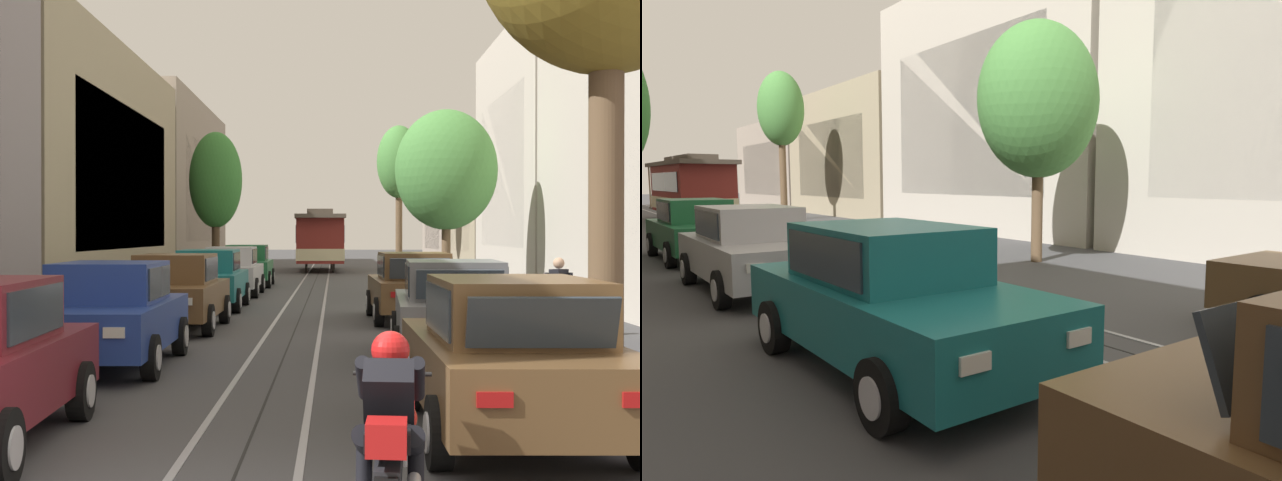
% 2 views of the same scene
% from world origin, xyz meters
% --- Properties ---
extents(ground_plane, '(165.47, 165.47, 0.00)m').
position_xyz_m(ground_plane, '(0.00, 26.47, 0.00)').
color(ground_plane, '#424244').
extents(trolley_track_rails, '(1.14, 74.19, 0.01)m').
position_xyz_m(trolley_track_rails, '(0.00, 31.09, 0.00)').
color(trolley_track_rails, gray).
rests_on(trolley_track_rails, ground).
extents(building_facade_left, '(5.78, 65.89, 10.74)m').
position_xyz_m(building_facade_left, '(-9.84, 30.82, 5.05)').
color(building_facade_left, gray).
rests_on(building_facade_left, ground).
extents(building_facade_right, '(4.95, 65.89, 10.91)m').
position_xyz_m(building_facade_right, '(9.80, 27.41, 4.74)').
color(building_facade_right, gray).
rests_on(building_facade_right, ground).
extents(parked_car_blue_second_left, '(2.05, 4.38, 1.58)m').
position_xyz_m(parked_car_blue_second_left, '(-2.59, 7.86, 0.80)').
color(parked_car_blue_second_left, '#233D93').
rests_on(parked_car_blue_second_left, ground).
extents(parked_car_brown_mid_left, '(2.01, 4.36, 1.58)m').
position_xyz_m(parked_car_brown_mid_left, '(-2.52, 13.31, 0.80)').
color(parked_car_brown_mid_left, brown).
rests_on(parked_car_brown_mid_left, ground).
extents(parked_car_teal_fourth_left, '(2.04, 4.38, 1.58)m').
position_xyz_m(parked_car_teal_fourth_left, '(-2.55, 18.63, 0.80)').
color(parked_car_teal_fourth_left, '#196B70').
rests_on(parked_car_teal_fourth_left, ground).
extents(parked_car_silver_fifth_left, '(2.02, 4.37, 1.58)m').
position_xyz_m(parked_car_silver_fifth_left, '(-2.54, 24.09, 0.80)').
color(parked_car_silver_fifth_left, '#B7B7BC').
rests_on(parked_car_silver_fifth_left, ground).
extents(parked_car_green_sixth_left, '(2.05, 4.38, 1.58)m').
position_xyz_m(parked_car_green_sixth_left, '(-2.53, 29.29, 0.80)').
color(parked_car_green_sixth_left, '#1E6038').
rests_on(parked_car_green_sixth_left, ground).
extents(parked_car_brown_near_right, '(2.04, 4.38, 1.58)m').
position_xyz_m(parked_car_brown_near_right, '(2.59, 3.06, 0.80)').
color(parked_car_brown_near_right, brown).
rests_on(parked_car_brown_near_right, ground).
extents(parked_car_grey_second_right, '(2.14, 4.42, 1.58)m').
position_xyz_m(parked_car_grey_second_right, '(2.76, 9.02, 0.80)').
color(parked_car_grey_second_right, slate).
rests_on(parked_car_grey_second_right, ground).
extents(parked_car_brown_mid_right, '(2.08, 4.40, 1.58)m').
position_xyz_m(parked_car_brown_mid_right, '(2.63, 15.26, 0.80)').
color(parked_car_brown_mid_right, brown).
rests_on(parked_car_brown_mid_right, ground).
extents(street_tree_kerb_left_second, '(2.22, 1.78, 6.25)m').
position_xyz_m(street_tree_kerb_left_second, '(-4.13, 32.47, 4.19)').
color(street_tree_kerb_left_second, '#4C3826').
rests_on(street_tree_kerb_left_second, ground).
extents(street_tree_kerb_right_second, '(3.27, 2.73, 5.98)m').
position_xyz_m(street_tree_kerb_right_second, '(4.39, 23.58, 4.04)').
color(street_tree_kerb_right_second, brown).
rests_on(street_tree_kerb_right_second, ground).
extents(street_tree_kerb_right_mid, '(2.32, 2.49, 7.66)m').
position_xyz_m(street_tree_kerb_right_mid, '(4.18, 42.42, 5.67)').
color(street_tree_kerb_right_mid, brown).
rests_on(street_tree_kerb_right_mid, ground).
extents(cable_car_trolley, '(2.82, 9.17, 3.28)m').
position_xyz_m(cable_car_trolley, '(-0.00, 43.87, 1.66)').
color(cable_car_trolley, maroon).
rests_on(cable_car_trolley, ground).
extents(motorcycle_with_rider, '(0.59, 1.99, 1.37)m').
position_xyz_m(motorcycle_with_rider, '(1.20, -0.09, 0.65)').
color(motorcycle_with_rider, black).
rests_on(motorcycle_with_rider, ground).
extents(pedestrian_on_right_pavement, '(0.55, 0.41, 1.55)m').
position_xyz_m(pedestrian_on_right_pavement, '(5.22, 12.10, 0.87)').
color(pedestrian_on_right_pavement, black).
rests_on(pedestrian_on_right_pavement, ground).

